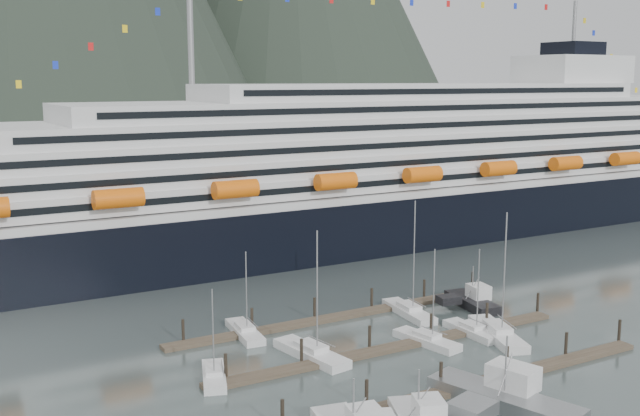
{
  "coord_description": "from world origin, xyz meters",
  "views": [
    {
      "loc": [
        -54.35,
        -64.94,
        31.16
      ],
      "look_at": [
        -4.36,
        22.0,
        13.85
      ],
      "focal_mm": 42.0,
      "sensor_mm": 36.0,
      "label": 1
    }
  ],
  "objects_px": {
    "sailboat_a": "(214,377)",
    "trawler_c": "(504,397)",
    "sailboat_c": "(427,341)",
    "sailboat_d": "(498,334)",
    "trawler_e": "(471,301)",
    "sailboat_g": "(409,312)",
    "sailboat_e": "(245,332)",
    "sailboat_b": "(311,354)",
    "sailboat_h": "(472,331)",
    "cruise_ship": "(388,178)"
  },
  "relations": [
    {
      "from": "sailboat_a",
      "to": "trawler_c",
      "type": "relative_size",
      "value": 0.66
    },
    {
      "from": "sailboat_a",
      "to": "sailboat_c",
      "type": "height_order",
      "value": "sailboat_c"
    },
    {
      "from": "sailboat_d",
      "to": "trawler_e",
      "type": "bearing_deg",
      "value": -6.89
    },
    {
      "from": "sailboat_g",
      "to": "trawler_c",
      "type": "xyz_separation_m",
      "value": [
        -9.24,
        -27.62,
        0.54
      ]
    },
    {
      "from": "sailboat_a",
      "to": "sailboat_e",
      "type": "distance_m",
      "value": 14.11
    },
    {
      "from": "sailboat_g",
      "to": "sailboat_c",
      "type": "bearing_deg",
      "value": 161.02
    },
    {
      "from": "sailboat_b",
      "to": "trawler_e",
      "type": "xyz_separation_m",
      "value": [
        28.64,
        5.7,
        0.39
      ]
    },
    {
      "from": "sailboat_g",
      "to": "sailboat_h",
      "type": "distance_m",
      "value": 10.4
    },
    {
      "from": "sailboat_b",
      "to": "sailboat_d",
      "type": "relative_size",
      "value": 0.95
    },
    {
      "from": "sailboat_e",
      "to": "sailboat_h",
      "type": "distance_m",
      "value": 28.06
    },
    {
      "from": "sailboat_c",
      "to": "sailboat_g",
      "type": "height_order",
      "value": "sailboat_g"
    },
    {
      "from": "sailboat_a",
      "to": "trawler_c",
      "type": "distance_m",
      "value": 29.52
    },
    {
      "from": "sailboat_e",
      "to": "sailboat_g",
      "type": "bearing_deg",
      "value": -92.27
    },
    {
      "from": "cruise_ship",
      "to": "sailboat_d",
      "type": "relative_size",
      "value": 12.88
    },
    {
      "from": "sailboat_a",
      "to": "sailboat_d",
      "type": "height_order",
      "value": "sailboat_d"
    },
    {
      "from": "cruise_ship",
      "to": "trawler_c",
      "type": "xyz_separation_m",
      "value": [
        -35.32,
        -70.0,
        -11.07
      ]
    },
    {
      "from": "sailboat_h",
      "to": "trawler_e",
      "type": "bearing_deg",
      "value": -41.11
    },
    {
      "from": "sailboat_c",
      "to": "sailboat_d",
      "type": "distance_m",
      "value": 9.23
    },
    {
      "from": "sailboat_b",
      "to": "trawler_e",
      "type": "relative_size",
      "value": 1.51
    },
    {
      "from": "sailboat_c",
      "to": "sailboat_d",
      "type": "relative_size",
      "value": 0.75
    },
    {
      "from": "sailboat_a",
      "to": "sailboat_h",
      "type": "distance_m",
      "value": 33.14
    },
    {
      "from": "sailboat_c",
      "to": "trawler_c",
      "type": "height_order",
      "value": "sailboat_c"
    },
    {
      "from": "sailboat_b",
      "to": "sailboat_c",
      "type": "distance_m",
      "value": 14.44
    },
    {
      "from": "cruise_ship",
      "to": "sailboat_g",
      "type": "bearing_deg",
      "value": -121.6
    },
    {
      "from": "sailboat_d",
      "to": "trawler_e",
      "type": "height_order",
      "value": "sailboat_d"
    },
    {
      "from": "sailboat_a",
      "to": "sailboat_b",
      "type": "relative_size",
      "value": 0.68
    },
    {
      "from": "sailboat_a",
      "to": "sailboat_g",
      "type": "distance_m",
      "value": 31.88
    },
    {
      "from": "sailboat_a",
      "to": "trawler_e",
      "type": "xyz_separation_m",
      "value": [
        40.63,
        6.23,
        0.45
      ]
    },
    {
      "from": "sailboat_c",
      "to": "sailboat_e",
      "type": "height_order",
      "value": "sailboat_c"
    },
    {
      "from": "sailboat_b",
      "to": "sailboat_g",
      "type": "height_order",
      "value": "sailboat_g"
    },
    {
      "from": "sailboat_b",
      "to": "sailboat_c",
      "type": "xyz_separation_m",
      "value": [
        14.13,
        -2.96,
        -0.04
      ]
    },
    {
      "from": "sailboat_a",
      "to": "sailboat_d",
      "type": "relative_size",
      "value": 0.64
    },
    {
      "from": "cruise_ship",
      "to": "sailboat_h",
      "type": "bearing_deg",
      "value": -114.53
    },
    {
      "from": "sailboat_a",
      "to": "sailboat_g",
      "type": "height_order",
      "value": "sailboat_g"
    },
    {
      "from": "sailboat_e",
      "to": "trawler_c",
      "type": "xyz_separation_m",
      "value": [
        13.13,
        -31.19,
        0.58
      ]
    },
    {
      "from": "sailboat_d",
      "to": "trawler_c",
      "type": "height_order",
      "value": "sailboat_d"
    },
    {
      "from": "sailboat_a",
      "to": "sailboat_d",
      "type": "bearing_deg",
      "value": -78.55
    },
    {
      "from": "sailboat_g",
      "to": "sailboat_h",
      "type": "xyz_separation_m",
      "value": [
        2.08,
        -10.19,
        -0.04
      ]
    },
    {
      "from": "sailboat_g",
      "to": "trawler_c",
      "type": "bearing_deg",
      "value": 168.16
    },
    {
      "from": "sailboat_d",
      "to": "sailboat_h",
      "type": "distance_m",
      "value": 3.12
    },
    {
      "from": "sailboat_c",
      "to": "sailboat_d",
      "type": "height_order",
      "value": "sailboat_d"
    },
    {
      "from": "sailboat_e",
      "to": "sailboat_g",
      "type": "distance_m",
      "value": 22.66
    },
    {
      "from": "sailboat_g",
      "to": "sailboat_h",
      "type": "relative_size",
      "value": 1.41
    },
    {
      "from": "sailboat_c",
      "to": "sailboat_e",
      "type": "xyz_separation_m",
      "value": [
        -17.55,
        13.63,
        -0.01
      ]
    },
    {
      "from": "sailboat_a",
      "to": "sailboat_e",
      "type": "height_order",
      "value": "sailboat_e"
    },
    {
      "from": "sailboat_c",
      "to": "trawler_c",
      "type": "bearing_deg",
      "value": 155.47
    },
    {
      "from": "sailboat_e",
      "to": "sailboat_a",
      "type": "bearing_deg",
      "value": 149.35
    },
    {
      "from": "sailboat_g",
      "to": "trawler_e",
      "type": "distance_m",
      "value": 9.78
    },
    {
      "from": "sailboat_d",
      "to": "sailboat_e",
      "type": "distance_m",
      "value": 30.98
    },
    {
      "from": "trawler_c",
      "to": "trawler_e",
      "type": "bearing_deg",
      "value": -52.93
    }
  ]
}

